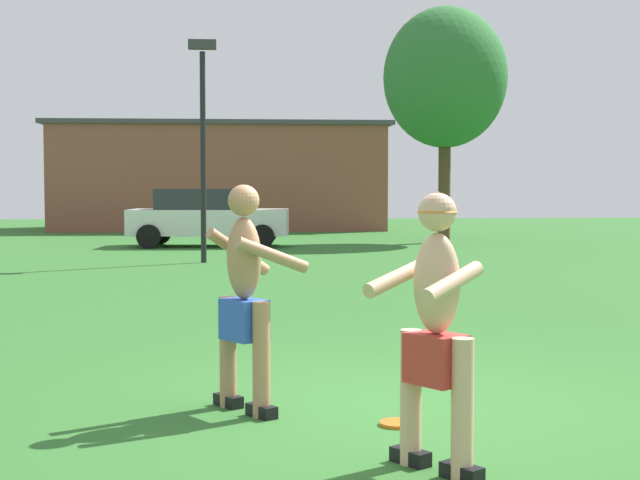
# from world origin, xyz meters

# --- Properties ---
(ground_plane) EXTENTS (80.00, 80.00, 0.00)m
(ground_plane) POSITION_xyz_m (0.00, 0.00, 0.00)
(ground_plane) COLOR #2D6628
(player_with_cap) EXTENTS (0.72, 0.81, 1.66)m
(player_with_cap) POSITION_xyz_m (-0.07, -1.74, 0.90)
(player_with_cap) COLOR black
(player_with_cap) RESTS_ON ground_plane
(player_in_blue) EXTENTS (0.79, 0.72, 1.70)m
(player_in_blue) POSITION_xyz_m (-1.17, -0.15, 0.89)
(player_in_blue) COLOR black
(player_in_blue) RESTS_ON ground_plane
(frisbee) EXTENTS (0.26, 0.26, 0.03)m
(frisbee) POSITION_xyz_m (-0.10, -0.65, 0.01)
(frisbee) COLOR orange
(frisbee) RESTS_ON ground_plane
(car_white_near_post) EXTENTS (4.42, 2.29, 1.58)m
(car_white_near_post) POSITION_xyz_m (-2.13, 19.01, 0.82)
(car_white_near_post) COLOR white
(car_white_near_post) RESTS_ON ground_plane
(lamp_post) EXTENTS (0.60, 0.24, 4.80)m
(lamp_post) POSITION_xyz_m (-2.01, 13.55, 3.01)
(lamp_post) COLOR black
(lamp_post) RESTS_ON ground_plane
(outbuilding_behind_lot) EXTENTS (12.63, 5.55, 4.01)m
(outbuilding_behind_lot) POSITION_xyz_m (-1.99, 29.41, 2.01)
(outbuilding_behind_lot) COLOR brown
(outbuilding_behind_lot) RESTS_ON ground_plane
(tree_right_field) EXTENTS (3.58, 3.58, 6.83)m
(tree_right_field) POSITION_xyz_m (4.72, 20.14, 4.77)
(tree_right_field) COLOR #4C3823
(tree_right_field) RESTS_ON ground_plane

